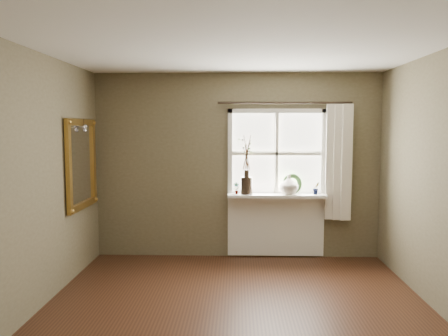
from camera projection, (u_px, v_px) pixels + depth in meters
name	position (u px, v px, depth m)	size (l,w,h in m)	color
floor	(237.00, 327.00, 4.04)	(4.50, 4.50, 0.00)	#371D11
ceiling	(238.00, 40.00, 3.80)	(4.50, 4.50, 0.00)	silver
wall_back	(237.00, 166.00, 6.21)	(4.00, 0.10, 2.60)	brown
wall_left	(13.00, 187.00, 3.98)	(0.10, 4.50, 2.60)	brown
wall_front	(237.00, 272.00, 1.63)	(4.00, 0.10, 2.60)	brown
window_frame	(276.00, 153.00, 6.10)	(1.36, 0.06, 1.24)	white
window_sill	(277.00, 196.00, 6.05)	(1.36, 0.26, 0.04)	white
window_apron	(276.00, 225.00, 6.20)	(1.36, 0.04, 0.88)	white
dark_jug	(247.00, 185.00, 6.05)	(0.16, 0.16, 0.24)	black
cream_vase	(289.00, 184.00, 6.03)	(0.26, 0.26, 0.27)	beige
wreath	(292.00, 186.00, 6.07)	(0.29, 0.29, 0.07)	#2A4A20
potted_plant_left	(236.00, 188.00, 6.06)	(0.09, 0.06, 0.16)	#2A4A20
potted_plant_right	(316.00, 188.00, 6.02)	(0.10, 0.08, 0.17)	#2A4A20
curtain	(338.00, 162.00, 5.99)	(0.36, 0.12, 1.59)	silver
curtain_rod	(285.00, 103.00, 5.98)	(0.03, 0.03, 1.84)	black
gilt_mirror	(82.00, 164.00, 5.50)	(0.10, 0.95, 1.13)	white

